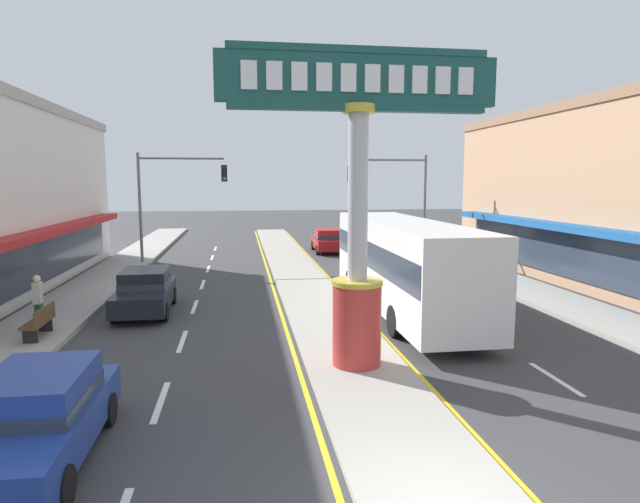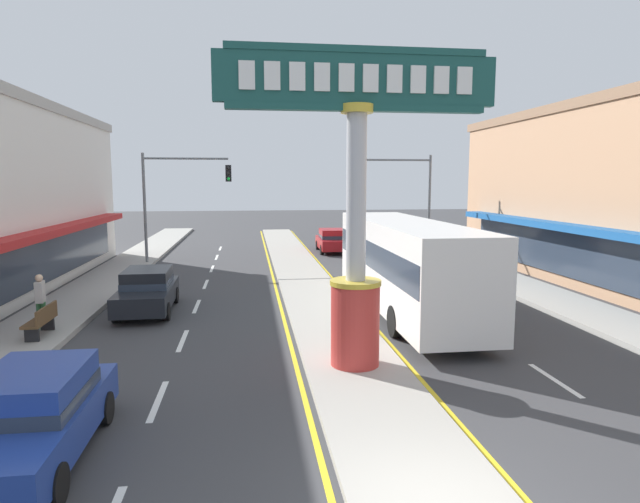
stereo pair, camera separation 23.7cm
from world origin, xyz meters
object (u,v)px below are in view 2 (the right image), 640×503
at_px(suv_far_right_lane, 402,245).
at_px(street_bench, 42,320).
at_px(district_sign, 356,212).
at_px(sedan_far_left_oncoming, 332,240).
at_px(sedan_near_left_lane, 32,415).
at_px(traffic_light_right_side, 401,188).
at_px(traffic_light_left_side, 177,189).
at_px(pedestrian_near_kerb, 40,298).
at_px(sedan_mid_left_lane, 147,290).
at_px(bus_near_right_lane, 405,261).

relative_size(suv_far_right_lane, street_bench, 2.93).
xyz_separation_m(district_sign, suv_far_right_lane, (6.20, 17.27, -2.95)).
bearing_deg(sedan_far_left_oncoming, sedan_near_left_lane, -109.42).
bearing_deg(traffic_light_right_side, traffic_light_left_side, -178.03).
bearing_deg(street_bench, pedestrian_near_kerb, 110.21).
bearing_deg(street_bench, sedan_mid_left_lane, 54.76).
bearing_deg(sedan_near_left_lane, pedestrian_near_kerb, 108.76).
xyz_separation_m(district_sign, traffic_light_left_side, (-6.48, 18.11, 0.31)).
distance_m(district_sign, sedan_near_left_lane, 7.81).
bearing_deg(sedan_near_left_lane, traffic_light_right_side, 60.20).
height_order(traffic_light_right_side, sedan_mid_left_lane, traffic_light_right_side).
relative_size(traffic_light_left_side, traffic_light_right_side, 1.00).
xyz_separation_m(traffic_light_left_side, pedestrian_near_kerb, (-2.42, -13.71, -3.12)).
xyz_separation_m(street_bench, pedestrian_near_kerb, (-0.32, 0.88, 0.47)).
height_order(district_sign, sedan_mid_left_lane, district_sign).
distance_m(traffic_light_left_side, pedestrian_near_kerb, 14.26).
bearing_deg(traffic_light_right_side, sedan_near_left_lane, -119.80).
bearing_deg(bus_near_right_lane, sedan_far_left_oncoming, 90.00).
height_order(sedan_near_left_lane, street_bench, sedan_near_left_lane).
xyz_separation_m(traffic_light_right_side, sedan_near_left_lane, (-12.67, -22.13, -3.46)).
height_order(street_bench, pedestrian_near_kerb, pedestrian_near_kerb).
xyz_separation_m(suv_far_right_lane, street_bench, (-14.77, -13.75, -0.34)).
distance_m(sedan_near_left_lane, sedan_far_left_oncoming, 27.33).
bearing_deg(traffic_light_right_side, sedan_far_left_oncoming, 134.53).
bearing_deg(pedestrian_near_kerb, bus_near_right_lane, 5.61).
relative_size(bus_near_right_lane, pedestrian_near_kerb, 6.71).
xyz_separation_m(bus_near_right_lane, street_bench, (-11.47, -2.04, -1.22)).
height_order(sedan_far_left_oncoming, pedestrian_near_kerb, pedestrian_near_kerb).
bearing_deg(traffic_light_left_side, street_bench, -98.19).
height_order(traffic_light_left_side, traffic_light_right_side, same).
height_order(sedan_mid_left_lane, sedan_far_left_oncoming, same).
bearing_deg(sedan_far_left_oncoming, sedan_mid_left_lane, -120.70).
bearing_deg(pedestrian_near_kerb, suv_far_right_lane, 40.44).
bearing_deg(traffic_light_left_side, pedestrian_near_kerb, -100.02).
relative_size(traffic_light_right_side, suv_far_right_lane, 1.32).
bearing_deg(suv_far_right_lane, district_sign, -109.74).
xyz_separation_m(traffic_light_right_side, street_bench, (-15.06, -15.03, -3.60)).
distance_m(sedan_far_left_oncoming, street_bench, 21.92).
xyz_separation_m(district_sign, sedan_mid_left_lane, (-6.19, 6.90, -3.15)).
bearing_deg(traffic_light_right_side, pedestrian_near_kerb, -137.38).
relative_size(traffic_light_left_side, sedan_near_left_lane, 1.44).
xyz_separation_m(sedan_near_left_lane, pedestrian_near_kerb, (-2.71, 7.97, 0.34)).
bearing_deg(traffic_light_left_side, traffic_light_right_side, 1.97).
bearing_deg(street_bench, sedan_near_left_lane, -71.42).
xyz_separation_m(traffic_light_left_side, sedan_mid_left_lane, (0.28, -11.21, -3.46)).
relative_size(bus_near_right_lane, suv_far_right_lane, 2.39).
xyz_separation_m(traffic_light_right_side, sedan_far_left_oncoming, (-3.59, 3.65, -3.46)).
bearing_deg(suv_far_right_lane, bus_near_right_lane, -105.76).
bearing_deg(traffic_light_right_side, sedan_mid_left_lane, -137.38).
distance_m(traffic_light_left_side, sedan_near_left_lane, 21.96).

